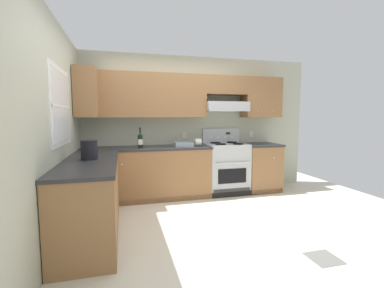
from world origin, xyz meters
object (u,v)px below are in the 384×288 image
Objects in this scene: wine_bottle at (140,140)px; paper_towel_roll at (198,142)px; bowl at (183,145)px; stove at (226,167)px; bucket at (89,149)px.

paper_towel_roll is (1.02, 0.03, -0.07)m from wine_bottle.
paper_towel_roll is (0.27, 0.02, 0.04)m from bowl.
paper_towel_roll is at bearing -174.71° from stove.
wine_bottle reaches higher than paper_towel_roll.
stove is at bearing 3.08° from wine_bottle.
wine_bottle is at bearing -176.92° from stove.
wine_bottle is at bearing -179.05° from bowl.
bucket reaches higher than bowl.
stove is 3.78× the size of bowl.
stove reaches higher than paper_towel_roll.
stove is at bearing 5.29° from paper_towel_roll.
stove reaches higher than bucket.
wine_bottle is 2.63× the size of paper_towel_roll.
bowl is (-0.84, -0.07, 0.46)m from stove.
paper_towel_roll is (-0.57, -0.05, 0.50)m from stove.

